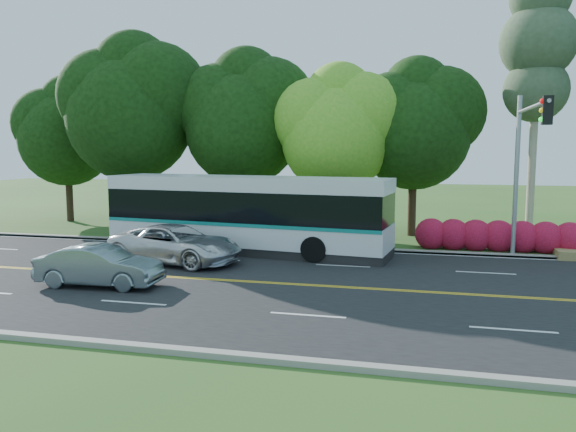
% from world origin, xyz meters
% --- Properties ---
extents(ground, '(120.00, 120.00, 0.00)m').
position_xyz_m(ground, '(0.00, 0.00, 0.00)').
color(ground, '#2B511B').
rests_on(ground, ground).
extents(road, '(60.00, 14.00, 0.02)m').
position_xyz_m(road, '(0.00, 0.00, 0.01)').
color(road, black).
rests_on(road, ground).
extents(curb_north, '(60.00, 0.30, 0.15)m').
position_xyz_m(curb_north, '(0.00, 7.15, 0.07)').
color(curb_north, gray).
rests_on(curb_north, ground).
extents(curb_south, '(60.00, 0.30, 0.15)m').
position_xyz_m(curb_south, '(0.00, -7.15, 0.07)').
color(curb_south, gray).
rests_on(curb_south, ground).
extents(grass_verge, '(60.00, 4.00, 0.10)m').
position_xyz_m(grass_verge, '(0.00, 9.00, 0.05)').
color(grass_verge, '#2B511B').
rests_on(grass_verge, ground).
extents(lane_markings, '(57.60, 13.82, 0.00)m').
position_xyz_m(lane_markings, '(-0.09, 0.00, 0.02)').
color(lane_markings, gold).
rests_on(lane_markings, road).
extents(tree_row, '(44.70, 9.10, 13.84)m').
position_xyz_m(tree_row, '(-5.15, 12.13, 6.73)').
color(tree_row, black).
rests_on(tree_row, ground).
extents(bougainvillea_hedge, '(9.50, 2.25, 1.50)m').
position_xyz_m(bougainvillea_hedge, '(7.18, 8.15, 0.72)').
color(bougainvillea_hedge, maroon).
rests_on(bougainvillea_hedge, ground).
extents(traffic_signal, '(0.42, 6.10, 7.00)m').
position_xyz_m(traffic_signal, '(6.49, 5.40, 4.67)').
color(traffic_signal, '#94979C').
rests_on(traffic_signal, ground).
extents(transit_bus, '(13.44, 4.43, 3.45)m').
position_xyz_m(transit_bus, '(-5.31, 5.68, 1.73)').
color(transit_bus, silver).
rests_on(transit_bus, road).
extents(sedan, '(4.36, 1.72, 1.41)m').
position_xyz_m(sedan, '(-8.19, -1.84, 0.73)').
color(sedan, slate).
rests_on(sedan, road).
extents(suv, '(6.03, 3.66, 1.56)m').
position_xyz_m(suv, '(-7.36, 2.51, 0.80)').
color(suv, silver).
rests_on(suv, road).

